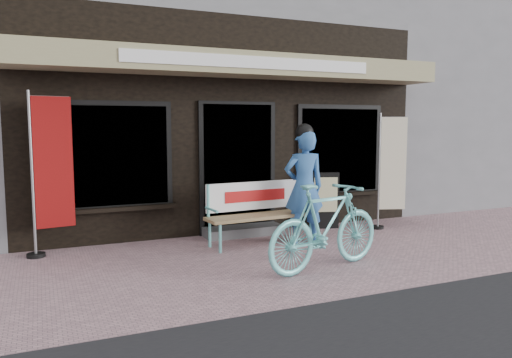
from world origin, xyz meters
name	(u,v)px	position (x,y,z in m)	size (l,w,h in m)	color
ground	(293,262)	(0.00, 0.00, 0.00)	(70.00, 70.00, 0.00)	#B28890
storefront	(187,70)	(0.00, 4.96, 2.99)	(7.00, 6.77, 6.00)	black
neighbor_right_near	(461,91)	(8.50, 5.50, 2.80)	(10.00, 7.00, 5.60)	slate
bench	(259,207)	(0.02, 1.17, 0.55)	(1.76, 0.57, 0.94)	#67C9C8
person	(304,185)	(0.68, 0.93, 0.90)	(0.69, 0.51, 1.84)	#2F61A4
bicycle	(326,226)	(0.22, -0.46, 0.55)	(0.52, 1.83, 1.10)	#67C9C8
nobori_red	(50,171)	(-2.91, 1.67, 1.18)	(0.68, 0.29, 2.28)	gray
nobori_cream	(390,170)	(2.56, 1.22, 1.04)	(0.59, 0.31, 2.01)	gray
menu_stand	(325,200)	(1.52, 1.69, 0.51)	(0.50, 0.23, 0.99)	black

